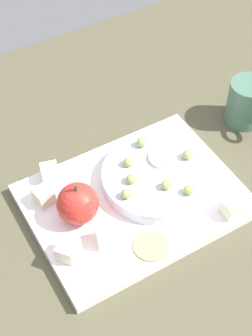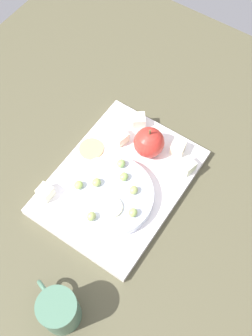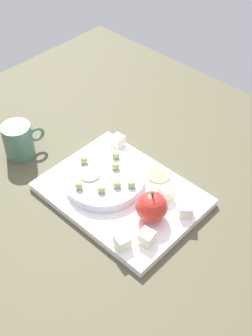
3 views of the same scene
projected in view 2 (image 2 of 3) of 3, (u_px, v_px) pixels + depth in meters
table at (101, 194)px, 89.97cm from camera, size 117.62×102.38×4.25cm
platter at (119, 182)px, 87.94cm from camera, size 33.62×25.00×1.83cm
serving_dish at (110, 196)px, 84.07cm from camera, size 17.55×17.55×2.36cm
apple_whole at (149, 142)px, 87.70cm from camera, size 6.59×6.59×6.59cm
apple_stem at (150, 132)px, 84.29cm from camera, size 0.50×0.50×1.20cm
cheese_cube_0 at (178, 148)px, 89.31cm from camera, size 3.17×3.17×2.78cm
cheese_cube_1 at (187, 166)px, 87.12cm from camera, size 3.40×3.40×2.78cm
cheese_cube_2 at (121, 137)px, 90.58cm from camera, size 3.42×3.42×2.78cm
cheese_cube_3 at (45, 192)px, 84.21cm from camera, size 2.79×2.79×2.78cm
cheese_cube_4 at (139, 120)px, 92.75cm from camera, size 3.90×3.90×2.78cm
cracker_0 at (91, 149)px, 90.56cm from camera, size 5.37×5.37×0.40cm
grape_0 at (133, 213)px, 80.06cm from camera, size 1.91×1.72×1.80cm
grape_1 at (134, 190)px, 82.49cm from camera, size 1.91×1.72×1.58cm
grape_2 at (95, 182)px, 83.41cm from camera, size 1.91×1.72×1.59cm
grape_3 at (78, 185)px, 83.06cm from camera, size 1.91×1.72×1.55cm
grape_4 at (121, 163)px, 85.42cm from camera, size 1.91×1.72×1.56cm
grape_5 at (91, 216)px, 79.73cm from camera, size 1.91×1.72×1.73cm
grape_6 at (124, 177)px, 83.96cm from camera, size 1.91×1.72×1.54cm
apple_slice_0 at (111, 207)px, 81.24cm from camera, size 4.43×4.43×0.60cm
cup at (59, 310)px, 72.14cm from camera, size 7.04×10.06×8.58cm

